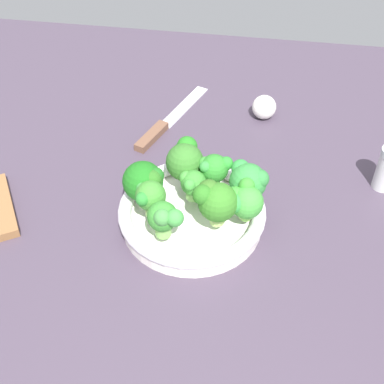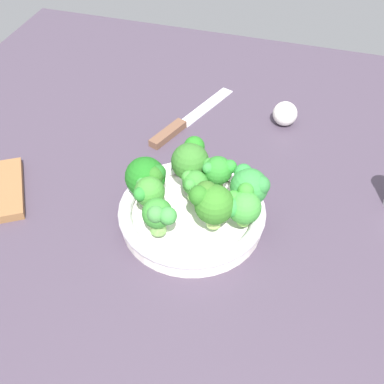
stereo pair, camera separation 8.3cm
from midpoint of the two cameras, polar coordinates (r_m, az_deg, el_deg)
ground_plane at (r=92.21cm, az=2.50°, el=-2.21°), size 130.00×130.00×2.50cm
bowl at (r=87.03cm, az=2.75°, el=-2.53°), size 24.65×24.65×4.13cm
broccoli_floret_0 at (r=84.91cm, az=3.06°, el=0.78°), size 4.51×4.77×5.28cm
broccoli_floret_1 at (r=79.62cm, az=5.18°, el=-1.31°), size 7.04×6.24×7.71cm
broccoli_floret_2 at (r=83.68cm, az=9.16°, el=0.49°), size 6.43×7.10×7.10cm
broccoli_floret_3 at (r=81.85cm, az=-1.90°, el=-0.17°), size 4.94×5.24×6.61cm
broccoli_floret_4 at (r=88.22cm, az=2.59°, el=3.61°), size 6.49×7.63×7.08cm
broccoli_floret_5 at (r=84.77cm, az=-2.19°, el=1.52°), size 6.89×6.71×7.16cm
broccoli_floret_6 at (r=78.55cm, az=-0.70°, el=-2.66°), size 5.43×5.01×6.38cm
broccoli_floret_7 at (r=85.87cm, az=5.62°, el=2.23°), size 5.78×4.80×6.65cm
broccoli_floret_8 at (r=81.14cm, az=8.35°, el=-1.75°), size 6.11×5.42×6.06cm
knife at (r=109.08cm, az=1.14°, el=7.45°), size 11.35×25.82×1.50cm
garlic_bulb at (r=110.93cm, az=12.32°, el=8.30°), size 5.07×5.07×5.07cm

